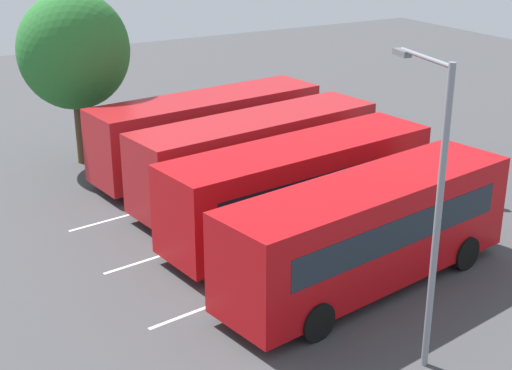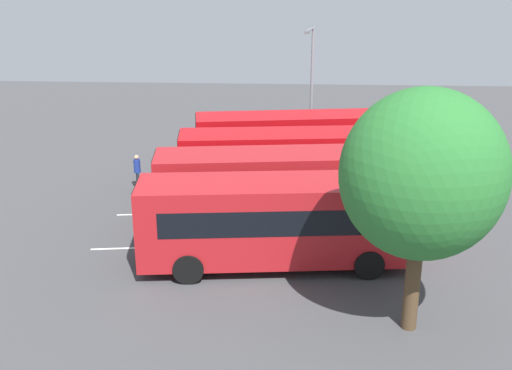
{
  "view_description": "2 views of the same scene",
  "coord_description": "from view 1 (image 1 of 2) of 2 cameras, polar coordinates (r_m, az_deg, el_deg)",
  "views": [
    {
      "loc": [
        -12.72,
        -20.34,
        10.4
      ],
      "look_at": [
        -0.94,
        0.22,
        1.3
      ],
      "focal_mm": 52.58,
      "sensor_mm": 36.0,
      "label": 1
    },
    {
      "loc": [
        -0.73,
        24.58,
        9.64
      ],
      "look_at": [
        0.79,
        0.73,
        1.43
      ],
      "focal_mm": 41.9,
      "sensor_mm": 36.0,
      "label": 2
    }
  ],
  "objects": [
    {
      "name": "lane_stripe_inner_left",
      "position": [
        26.14,
        2.04,
        -2.43
      ],
      "size": [
        13.67,
        2.07,
        0.01
      ],
      "primitive_type": "cube",
      "rotation": [
        0.0,
        0.0,
        0.14
      ],
      "color": "silver",
      "rests_on": "ground"
    },
    {
      "name": "lane_stripe_outer_left",
      "position": [
        23.53,
        6.55,
        -5.36
      ],
      "size": [
        13.67,
        2.07,
        0.01
      ],
      "primitive_type": "cube",
      "rotation": [
        0.0,
        0.0,
        0.14
      ],
      "color": "silver",
      "rests_on": "ground"
    },
    {
      "name": "bus_center_left",
      "position": [
        24.08,
        3.37,
        -0.09
      ],
      "size": [
        9.78,
        3.63,
        3.16
      ],
      "rotation": [
        0.0,
        0.0,
        0.13
      ],
      "color": "#B70C11",
      "rests_on": "ground"
    },
    {
      "name": "depot_tree",
      "position": [
        31.19,
        -13.68,
        9.87
      ],
      "size": [
        4.5,
        4.05,
        7.07
      ],
      "color": "#4C3823",
      "rests_on": "ground"
    },
    {
      "name": "bus_far_right",
      "position": [
        29.86,
        -3.66,
        4.12
      ],
      "size": [
        9.77,
        3.51,
        3.16
      ],
      "rotation": [
        0.0,
        0.0,
        0.11
      ],
      "color": "#AD191E",
      "rests_on": "ground"
    },
    {
      "name": "lane_stripe_inner_right",
      "position": [
        28.95,
        -1.6,
        -0.04
      ],
      "size": [
        13.67,
        2.07,
        0.01
      ],
      "primitive_type": "cube",
      "rotation": [
        0.0,
        0.0,
        0.14
      ],
      "color": "silver",
      "rests_on": "ground"
    },
    {
      "name": "bus_center_right",
      "position": [
        26.96,
        0.09,
        2.29
      ],
      "size": [
        9.79,
        3.7,
        3.16
      ],
      "rotation": [
        0.0,
        0.0,
        0.14
      ],
      "color": "#AD191E",
      "rests_on": "ground"
    },
    {
      "name": "bus_far_left",
      "position": [
        21.18,
        8.61,
        -3.36
      ],
      "size": [
        9.82,
        3.97,
        3.16
      ],
      "rotation": [
        0.0,
        0.0,
        0.17
      ],
      "color": "#B70C11",
      "rests_on": "ground"
    },
    {
      "name": "street_lamp",
      "position": [
        17.02,
        13.36,
        -0.94
      ],
      "size": [
        0.6,
        2.37,
        7.27
      ],
      "rotation": [
        0.0,
        0.0,
        1.39
      ],
      "color": "gray",
      "rests_on": "ground"
    },
    {
      "name": "pedestrian",
      "position": [
        28.03,
        16.68,
        0.5
      ],
      "size": [
        0.43,
        0.43,
        1.7
      ],
      "rotation": [
        0.0,
        0.0,
        3.6
      ],
      "color": "#232833",
      "rests_on": "ground"
    },
    {
      "name": "ground_plane",
      "position": [
        26.15,
        2.04,
        -2.44
      ],
      "size": [
        68.14,
        68.14,
        0.0
      ],
      "primitive_type": "plane",
      "color": "#424244"
    }
  ]
}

